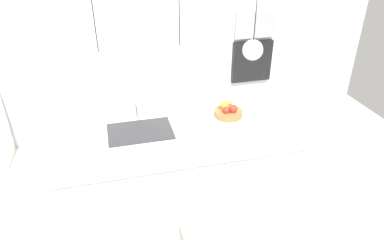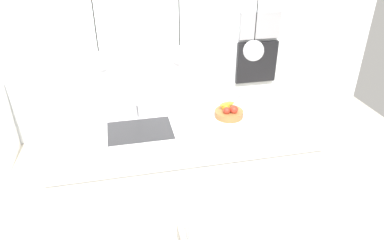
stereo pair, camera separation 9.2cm
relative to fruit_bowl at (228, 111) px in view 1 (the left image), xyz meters
The scene contains 11 objects.
floor 1.11m from the fruit_bowl, behind, with size 6.60×6.60×0.00m, color beige.
back_wall 1.66m from the fruit_bowl, 106.61° to the left, with size 6.00×0.10×2.60m, color white.
kitchen_island 0.71m from the fruit_bowl, behind, with size 2.28×1.08×0.96m.
sink_basin 0.84m from the fruit_bowl, behind, with size 0.56×0.40×0.02m, color #2D2D30.
faucet 0.85m from the fruit_bowl, behind, with size 0.02×0.17×0.22m.
fruit_bowl is the anchor object (origin of this frame).
microwave 1.78m from the fruit_bowl, 59.82° to the left, with size 0.54×0.08×0.34m, color #9E9EA3.
oven 1.74m from the fruit_bowl, 59.82° to the left, with size 0.56×0.08×0.56m, color black.
pendant_light_left 1.26m from the fruit_bowl, behind, with size 0.18×0.18×0.78m.
pendant_light_center 0.77m from the fruit_bowl, behind, with size 0.18×0.18×0.78m.
pendant_light_right 0.63m from the fruit_bowl, 27.03° to the right, with size 0.18×0.18×0.78m.
Camera 1 is at (-0.58, -2.68, 2.56)m, focal length 33.19 mm.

